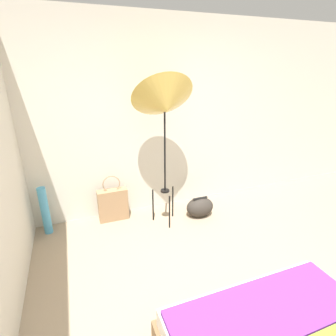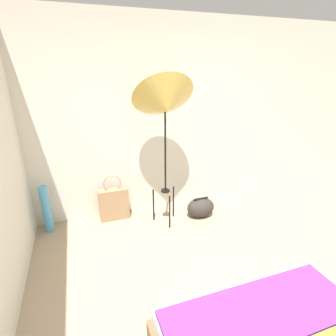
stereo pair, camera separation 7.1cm
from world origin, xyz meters
TOP-DOWN VIEW (x-y plane):
  - ground_plane at (0.00, 0.00)m, footprint 14.00×14.00m
  - wall_back at (0.00, 2.27)m, footprint 8.00×0.05m
  - photo_umbrella at (-0.11, 1.79)m, footprint 0.74×0.68m
  - tote_bag at (-0.75, 2.09)m, footprint 0.39×0.13m
  - duffel_bag at (0.40, 1.76)m, footprint 0.39×0.27m
  - paper_roll at (-1.58, 2.07)m, footprint 0.10×0.10m

SIDE VIEW (x-z plane):
  - ground_plane at x=0.00m, z-range 0.00..0.00m
  - duffel_bag at x=0.40m, z-range 0.00..0.28m
  - tote_bag at x=-0.75m, z-range -0.09..0.55m
  - paper_roll at x=-1.58m, z-range 0.00..0.62m
  - wall_back at x=0.00m, z-range 0.00..2.60m
  - photo_umbrella at x=-0.11m, z-range 0.61..2.53m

